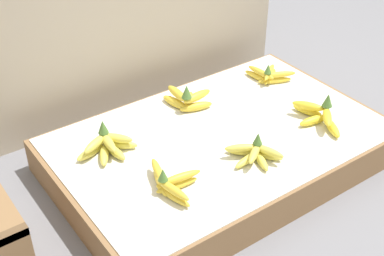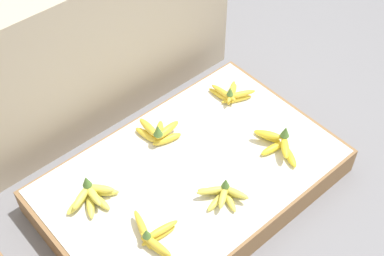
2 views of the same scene
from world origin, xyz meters
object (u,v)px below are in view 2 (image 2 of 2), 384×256
(banana_bunch_middle_midleft, at_px, (158,133))
(banana_bunch_front_left, at_px, (152,236))
(banana_bunch_front_midleft, at_px, (223,194))
(banana_bunch_middle_midright, at_px, (231,94))
(banana_bunch_front_midright, at_px, (277,143))
(banana_bunch_middle_left, at_px, (92,196))

(banana_bunch_middle_midleft, bearing_deg, banana_bunch_front_left, -131.28)
(banana_bunch_front_midleft, xyz_separation_m, banana_bunch_middle_midright, (0.37, 0.35, -0.00))
(banana_bunch_middle_midleft, bearing_deg, banana_bunch_middle_midright, -4.38)
(banana_bunch_front_midright, bearing_deg, banana_bunch_middle_midleft, 132.20)
(banana_bunch_middle_midleft, bearing_deg, banana_bunch_middle_left, -168.06)
(banana_bunch_front_midleft, height_order, banana_bunch_middle_midleft, banana_bunch_middle_midleft)
(banana_bunch_front_midright, distance_m, banana_bunch_middle_left, 0.73)
(banana_bunch_front_midright, bearing_deg, banana_bunch_middle_midright, 79.84)
(banana_bunch_front_left, relative_size, banana_bunch_front_midright, 0.92)
(banana_bunch_front_midright, distance_m, banana_bunch_middle_midright, 0.32)
(banana_bunch_middle_left, relative_size, banana_bunch_middle_midleft, 1.26)
(banana_bunch_front_left, bearing_deg, banana_bunch_middle_midright, 25.20)
(banana_bunch_middle_left, height_order, banana_bunch_middle_midright, banana_bunch_middle_left)
(banana_bunch_front_left, xyz_separation_m, banana_bunch_front_midleft, (0.30, -0.03, -0.00))
(banana_bunch_front_left, height_order, banana_bunch_middle_midright, banana_bunch_front_left)
(banana_bunch_front_midright, xyz_separation_m, banana_bunch_middle_midleft, (-0.31, 0.34, 0.00))
(banana_bunch_front_midright, relative_size, banana_bunch_middle_midright, 1.42)
(banana_bunch_middle_left, bearing_deg, banana_bunch_front_midright, -21.56)
(banana_bunch_front_midleft, bearing_deg, banana_bunch_middle_midright, 42.92)
(banana_bunch_middle_midleft, distance_m, banana_bunch_middle_midright, 0.37)
(banana_bunch_middle_midleft, relative_size, banana_bunch_middle_midright, 0.96)
(banana_bunch_front_left, distance_m, banana_bunch_middle_midright, 0.74)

